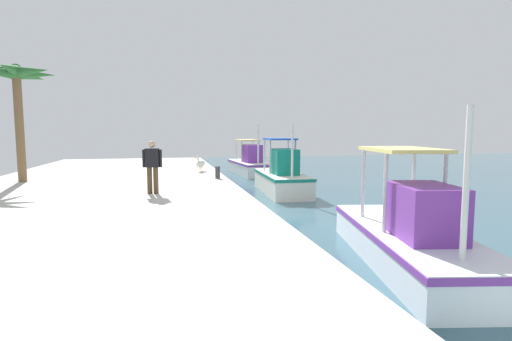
% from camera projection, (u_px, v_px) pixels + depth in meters
% --- Properties ---
extents(quay_pier, '(36.00, 10.00, 0.80)m').
position_uv_depth(quay_pier, '(88.00, 210.00, 11.83)').
color(quay_pier, '#BCB7AD').
rests_on(quay_pier, ground).
extents(fishing_boat_nearest, '(5.64, 2.07, 3.32)m').
position_uv_depth(fishing_boat_nearest, '(250.00, 164.00, 25.61)').
color(fishing_boat_nearest, white).
rests_on(fishing_boat_nearest, ground).
extents(fishing_boat_second, '(4.94, 1.99, 3.21)m').
position_uv_depth(fishing_boat_second, '(282.00, 178.00, 17.55)').
color(fishing_boat_second, silver).
rests_on(fishing_boat_second, ground).
extents(fishing_boat_third, '(5.65, 2.83, 3.22)m').
position_uv_depth(fishing_boat_third, '(410.00, 237.00, 8.00)').
color(fishing_boat_third, white).
rests_on(fishing_boat_third, ground).
extents(pelican, '(0.89, 0.74, 0.82)m').
position_uv_depth(pelican, '(200.00, 163.00, 19.62)').
color(pelican, tan).
rests_on(pelican, quay_pier).
extents(fisherman_standing, '(0.30, 0.62, 1.72)m').
position_uv_depth(fisherman_standing, '(152.00, 165.00, 12.38)').
color(fisherman_standing, '#4C3823').
rests_on(fisherman_standing, quay_pier).
extents(mooring_bollard_nearest, '(0.21, 0.21, 0.53)m').
position_uv_depth(mooring_bollard_nearest, '(218.00, 172.00, 16.56)').
color(mooring_bollard_nearest, '#333338').
rests_on(mooring_bollard_nearest, quay_pier).
extents(palm_tree, '(3.13, 3.11, 4.68)m').
position_uv_depth(palm_tree, '(16.00, 82.00, 15.03)').
color(palm_tree, brown).
rests_on(palm_tree, quay_pier).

